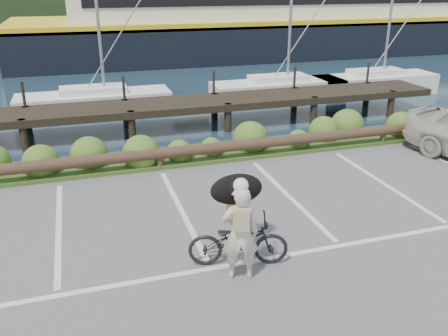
{
  "coord_description": "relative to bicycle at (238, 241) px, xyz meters",
  "views": [
    {
      "loc": [
        -1.93,
        -7.29,
        4.77
      ],
      "look_at": [
        0.84,
        1.52,
        1.1
      ],
      "focal_mm": 38.0,
      "sensor_mm": 36.0,
      "label": 1
    }
  ],
  "objects": [
    {
      "name": "ground",
      "position": [
        -0.51,
        0.39,
        -0.47
      ],
      "size": [
        72.0,
        72.0,
        0.0
      ],
      "primitive_type": "plane",
      "color": "#575759"
    },
    {
      "name": "harbor_backdrop",
      "position": [
        -0.1,
        78.8,
        -0.47
      ],
      "size": [
        170.0,
        160.0,
        30.0
      ],
      "color": "#192D3D",
      "rests_on": "ground"
    },
    {
      "name": "vegetation_strip",
      "position": [
        -0.51,
        5.69,
        -0.42
      ],
      "size": [
        34.0,
        1.6,
        0.1
      ],
      "primitive_type": "cube",
      "color": "#3D5B21",
      "rests_on": "ground"
    },
    {
      "name": "log_rail",
      "position": [
        -0.51,
        4.99,
        -0.47
      ],
      "size": [
        32.0,
        0.3,
        0.6
      ],
      "primitive_type": null,
      "color": "#443021",
      "rests_on": "ground"
    },
    {
      "name": "bicycle",
      "position": [
        0.0,
        0.0,
        0.0
      ],
      "size": [
        1.88,
        1.06,
        0.93
      ],
      "primitive_type": "imported",
      "rotation": [
        0.0,
        0.0,
        1.31
      ],
      "color": "black",
      "rests_on": "ground"
    },
    {
      "name": "cyclist",
      "position": [
        -0.11,
        -0.4,
        0.39
      ],
      "size": [
        0.71,
        0.56,
        1.71
      ],
      "primitive_type": "imported",
      "rotation": [
        0.0,
        0.0,
        2.88
      ],
      "color": "beige",
      "rests_on": "ground"
    },
    {
      "name": "dog",
      "position": [
        0.15,
        0.55,
        0.75
      ],
      "size": [
        0.72,
        1.08,
        0.57
      ],
      "primitive_type": "ellipsoid",
      "rotation": [
        0.0,
        0.0,
        1.31
      ],
      "color": "black",
      "rests_on": "bicycle"
    }
  ]
}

